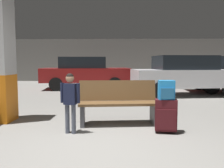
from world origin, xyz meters
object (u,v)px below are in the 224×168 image
suitcase (166,115)px  parked_car_far (85,72)px  backpack_bright (166,90)px  parked_car_near (186,74)px  child (70,97)px  bench (118,103)px

suitcase → parked_car_far: bearing=109.1°
backpack_bright → parked_car_near: 5.30m
suitcase → child: size_ratio=0.56×
suitcase → parked_car_far: (-2.47, 7.14, 0.48)m
parked_car_far → bench: bearing=-76.1°
suitcase → backpack_bright: size_ratio=1.78×
parked_car_near → backpack_bright: bearing=-108.8°
suitcase → backpack_bright: 0.45m
backpack_bright → bench: bearing=145.2°
parked_car_near → suitcase: bearing=-108.8°
backpack_bright → child: child is taller
parked_car_far → parked_car_near: bearing=-27.0°
suitcase → parked_car_near: size_ratio=0.14×
backpack_bright → parked_car_near: parked_car_near is taller
child → parked_car_far: size_ratio=0.25×
parked_car_far → backpack_bright: bearing=-70.9°
bench → suitcase: 1.05m
suitcase → backpack_bright: bearing=-34.6°
parked_car_near → child: bearing=-123.8°
child → parked_car_far: (-0.77, 7.22, 0.15)m
bench → backpack_bright: (0.85, -0.59, 0.33)m
backpack_bright → child: 1.70m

